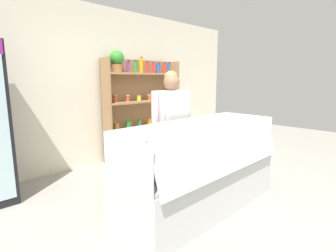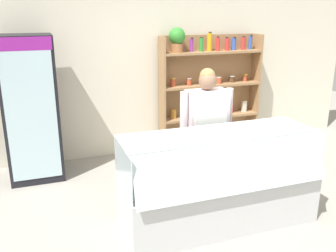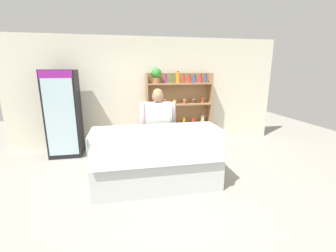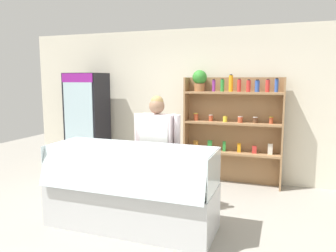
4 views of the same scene
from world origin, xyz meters
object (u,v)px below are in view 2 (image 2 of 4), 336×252
(drinks_fridge, at_px, (31,110))
(shelving_unit, at_px, (206,83))
(deli_display_case, at_px, (218,196))
(shop_clerk, at_px, (206,124))

(drinks_fridge, distance_m, shelving_unit, 2.67)
(deli_display_case, xyz_separation_m, shop_clerk, (0.12, 0.58, 0.63))
(drinks_fridge, height_order, shelving_unit, shelving_unit)
(shelving_unit, relative_size, shop_clerk, 1.24)
(drinks_fridge, xyz_separation_m, shelving_unit, (2.65, 0.29, 0.13))
(shelving_unit, height_order, deli_display_case, shelving_unit)
(deli_display_case, bearing_deg, drinks_fridge, 134.32)
(drinks_fridge, xyz_separation_m, shop_clerk, (1.93, -1.28, -0.02))
(drinks_fridge, distance_m, deli_display_case, 2.67)
(drinks_fridge, relative_size, shop_clerk, 1.21)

